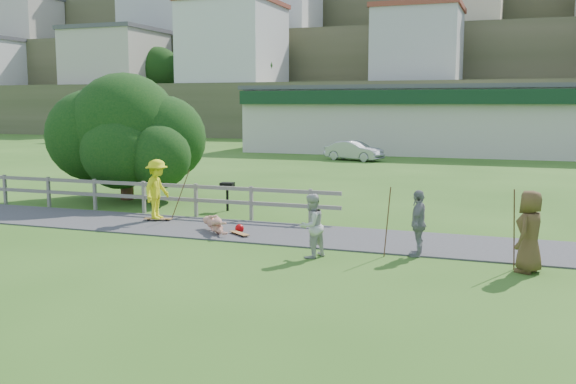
# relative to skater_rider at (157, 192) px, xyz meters

# --- Properties ---
(ground) EXTENTS (260.00, 260.00, 0.00)m
(ground) POSITION_rel_skater_rider_xyz_m (2.69, -2.02, -0.95)
(ground) COLOR #2B5518
(ground) RESTS_ON ground
(path) EXTENTS (34.00, 3.00, 0.04)m
(path) POSITION_rel_skater_rider_xyz_m (2.69, -0.52, -0.93)
(path) COLOR #313133
(path) RESTS_ON ground
(fence) EXTENTS (15.05, 0.10, 1.10)m
(fence) POSITION_rel_skater_rider_xyz_m (-1.92, 1.28, -0.22)
(fence) COLOR slate
(fence) RESTS_ON ground
(strip_mall) EXTENTS (32.50, 10.75, 5.10)m
(strip_mall) POSITION_rel_skater_rider_xyz_m (6.69, 32.92, 1.63)
(strip_mall) COLOR beige
(strip_mall) RESTS_ON ground
(hillside) EXTENTS (220.00, 67.00, 47.50)m
(hillside) POSITION_rel_skater_rider_xyz_m (2.69, 89.29, 13.47)
(hillside) COLOR #434C2C
(hillside) RESTS_ON ground
(skater_rider) EXTENTS (0.73, 1.24, 1.89)m
(skater_rider) POSITION_rel_skater_rider_xyz_m (0.00, 0.00, 0.00)
(skater_rider) COLOR yellow
(skater_rider) RESTS_ON ground
(skater_fallen) EXTENTS (1.37, 1.33, 0.56)m
(skater_fallen) POSITION_rel_skater_rider_xyz_m (2.58, -1.12, -0.66)
(skater_fallen) COLOR tan
(skater_fallen) RESTS_ON ground
(spectator_a) EXTENTS (0.85, 0.94, 1.57)m
(spectator_a) POSITION_rel_skater_rider_xyz_m (6.05, -2.93, -0.16)
(spectator_a) COLOR #BCBBB7
(spectator_a) RESTS_ON ground
(spectator_b) EXTENTS (0.41, 0.97, 1.65)m
(spectator_b) POSITION_rel_skater_rider_xyz_m (8.48, -1.91, -0.12)
(spectator_b) COLOR gray
(spectator_b) RESTS_ON ground
(spectator_c) EXTENTS (0.88, 1.05, 1.84)m
(spectator_c) POSITION_rel_skater_rider_xyz_m (11.03, -2.63, -0.02)
(spectator_c) COLOR brown
(spectator_c) RESTS_ON ground
(car_silver) EXTENTS (4.14, 2.44, 1.29)m
(car_silver) POSITION_rel_skater_rider_xyz_m (0.54, 23.84, -0.30)
(car_silver) COLOR #A1A4A9
(car_silver) RESTS_ON ground
(tree) EXTENTS (6.80, 6.80, 3.93)m
(tree) POSITION_rel_skater_rider_xyz_m (-3.66, 3.80, 1.02)
(tree) COLOR black
(tree) RESTS_ON ground
(bbq) EXTENTS (0.50, 0.41, 1.00)m
(bbq) POSITION_rel_skater_rider_xyz_m (1.20, 2.65, -0.45)
(bbq) COLOR black
(bbq) RESTS_ON ground
(longboard_rider) EXTENTS (0.90, 0.43, 0.10)m
(longboard_rider) POSITION_rel_skater_rider_xyz_m (0.00, 0.00, -0.90)
(longboard_rider) COLOR olive
(longboard_rider) RESTS_ON ground
(longboard_fallen) EXTENTS (0.78, 0.64, 0.09)m
(longboard_fallen) POSITION_rel_skater_rider_xyz_m (3.38, -1.22, -0.90)
(longboard_fallen) COLOR olive
(longboard_fallen) RESTS_ON ground
(helmet) EXTENTS (0.26, 0.26, 0.26)m
(helmet) POSITION_rel_skater_rider_xyz_m (3.18, -0.77, -0.82)
(helmet) COLOR #AF0407
(helmet) RESTS_ON ground
(pole_rider) EXTENTS (0.03, 0.03, 1.79)m
(pole_rider) POSITION_rel_skater_rider_xyz_m (0.60, 0.40, -0.05)
(pole_rider) COLOR #563322
(pole_rider) RESTS_ON ground
(pole_spec_left) EXTENTS (0.03, 0.03, 1.74)m
(pole_spec_left) POSITION_rel_skater_rider_xyz_m (7.78, -2.25, -0.08)
(pole_spec_left) COLOR #563322
(pole_spec_left) RESTS_ON ground
(pole_spec_right) EXTENTS (0.03, 0.03, 1.84)m
(pole_spec_right) POSITION_rel_skater_rider_xyz_m (10.70, -2.50, -0.03)
(pole_spec_right) COLOR #563322
(pole_spec_right) RESTS_ON ground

